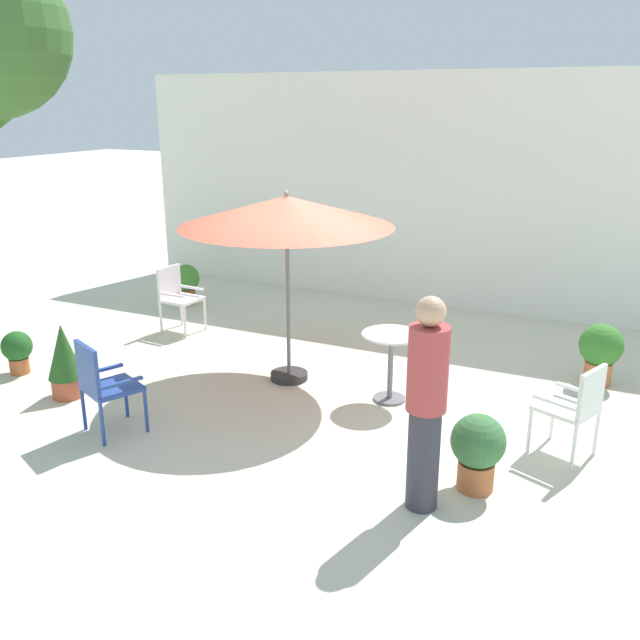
{
  "coord_description": "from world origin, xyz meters",
  "views": [
    {
      "loc": [
        3.2,
        -6.44,
        3.16
      ],
      "look_at": [
        0.0,
        0.31,
        0.74
      ],
      "focal_mm": 38.19,
      "sensor_mm": 36.0,
      "label": 1
    }
  ],
  "objects_px": {
    "patio_umbrella_0": "(287,213)",
    "potted_plant_1": "(17,350)",
    "cafe_table_0": "(391,355)",
    "patio_chair_1": "(177,294)",
    "potted_plant_2": "(64,360)",
    "potted_plant_0": "(186,281)",
    "potted_plant_5": "(478,448)",
    "patio_chair_0": "(103,382)",
    "standing_person": "(426,402)",
    "patio_chair_2": "(575,405)",
    "potted_plant_4": "(601,350)"
  },
  "relations": [
    {
      "from": "patio_umbrella_0",
      "to": "potted_plant_5",
      "type": "height_order",
      "value": "patio_umbrella_0"
    },
    {
      "from": "potted_plant_2",
      "to": "standing_person",
      "type": "relative_size",
      "value": 0.48
    },
    {
      "from": "patio_umbrella_0",
      "to": "potted_plant_0",
      "type": "bearing_deg",
      "value": 144.97
    },
    {
      "from": "standing_person",
      "to": "patio_chair_2",
      "type": "bearing_deg",
      "value": 53.46
    },
    {
      "from": "standing_person",
      "to": "patio_chair_1",
      "type": "bearing_deg",
      "value": 148.09
    },
    {
      "from": "potted_plant_2",
      "to": "potted_plant_4",
      "type": "distance_m",
      "value": 6.06
    },
    {
      "from": "patio_umbrella_0",
      "to": "standing_person",
      "type": "xyz_separation_m",
      "value": [
        2.22,
        -1.89,
        -1.05
      ]
    },
    {
      "from": "patio_chair_2",
      "to": "potted_plant_2",
      "type": "bearing_deg",
      "value": -169.5
    },
    {
      "from": "potted_plant_0",
      "to": "potted_plant_5",
      "type": "xyz_separation_m",
      "value": [
        5.53,
        -3.53,
        0.01
      ]
    },
    {
      "from": "cafe_table_0",
      "to": "potted_plant_2",
      "type": "xyz_separation_m",
      "value": [
        -3.28,
        -1.45,
        -0.09
      ]
    },
    {
      "from": "patio_chair_2",
      "to": "potted_plant_5",
      "type": "bearing_deg",
      "value": -126.22
    },
    {
      "from": "cafe_table_0",
      "to": "patio_chair_2",
      "type": "relative_size",
      "value": 0.85
    },
    {
      "from": "potted_plant_4",
      "to": "potted_plant_5",
      "type": "bearing_deg",
      "value": -104.98
    },
    {
      "from": "potted_plant_0",
      "to": "cafe_table_0",
      "type": "bearing_deg",
      "value": -26.64
    },
    {
      "from": "patio_chair_0",
      "to": "potted_plant_5",
      "type": "distance_m",
      "value": 3.58
    },
    {
      "from": "patio_umbrella_0",
      "to": "potted_plant_2",
      "type": "height_order",
      "value": "patio_umbrella_0"
    },
    {
      "from": "patio_chair_0",
      "to": "potted_plant_1",
      "type": "distance_m",
      "value": 2.21
    },
    {
      "from": "patio_chair_1",
      "to": "patio_chair_0",
      "type": "bearing_deg",
      "value": -66.22
    },
    {
      "from": "patio_chair_2",
      "to": "potted_plant_0",
      "type": "distance_m",
      "value": 6.73
    },
    {
      "from": "patio_chair_1",
      "to": "potted_plant_4",
      "type": "xyz_separation_m",
      "value": [
        5.58,
        0.51,
        -0.13
      ]
    },
    {
      "from": "potted_plant_5",
      "to": "potted_plant_1",
      "type": "bearing_deg",
      "value": 177.93
    },
    {
      "from": "patio_chair_1",
      "to": "patio_chair_2",
      "type": "xyz_separation_m",
      "value": [
        5.48,
        -1.43,
        -0.01
      ]
    },
    {
      "from": "patio_chair_2",
      "to": "potted_plant_4",
      "type": "xyz_separation_m",
      "value": [
        0.1,
        1.94,
        -0.11
      ]
    },
    {
      "from": "patio_umbrella_0",
      "to": "patio_chair_0",
      "type": "xyz_separation_m",
      "value": [
        -0.98,
        -2.0,
        -1.43
      ]
    },
    {
      "from": "patio_chair_0",
      "to": "potted_plant_5",
      "type": "relative_size",
      "value": 1.42
    },
    {
      "from": "cafe_table_0",
      "to": "potted_plant_2",
      "type": "distance_m",
      "value": 3.59
    },
    {
      "from": "patio_chair_1",
      "to": "potted_plant_2",
      "type": "xyz_separation_m",
      "value": [
        0.26,
        -2.4,
        -0.11
      ]
    },
    {
      "from": "patio_chair_2",
      "to": "standing_person",
      "type": "distance_m",
      "value": 1.73
    },
    {
      "from": "potted_plant_0",
      "to": "potted_plant_4",
      "type": "distance_m",
      "value": 6.33
    },
    {
      "from": "potted_plant_1",
      "to": "potted_plant_4",
      "type": "distance_m",
      "value": 6.89
    },
    {
      "from": "patio_umbrella_0",
      "to": "potted_plant_1",
      "type": "distance_m",
      "value": 3.69
    },
    {
      "from": "potted_plant_0",
      "to": "potted_plant_2",
      "type": "relative_size",
      "value": 0.76
    },
    {
      "from": "patio_chair_2",
      "to": "potted_plant_2",
      "type": "distance_m",
      "value": 5.31
    },
    {
      "from": "patio_chair_0",
      "to": "patio_chair_2",
      "type": "distance_m",
      "value": 4.45
    },
    {
      "from": "patio_chair_0",
      "to": "patio_chair_2",
      "type": "xyz_separation_m",
      "value": [
        4.2,
        1.47,
        -0.02
      ]
    },
    {
      "from": "potted_plant_0",
      "to": "patio_chair_2",
      "type": "bearing_deg",
      "value": -22.92
    },
    {
      "from": "patio_chair_1",
      "to": "potted_plant_2",
      "type": "relative_size",
      "value": 1.09
    },
    {
      "from": "potted_plant_2",
      "to": "patio_chair_2",
      "type": "bearing_deg",
      "value": 10.5
    },
    {
      "from": "patio_umbrella_0",
      "to": "potted_plant_5",
      "type": "bearing_deg",
      "value": -29.42
    },
    {
      "from": "patio_chair_0",
      "to": "standing_person",
      "type": "bearing_deg",
      "value": 2.07
    },
    {
      "from": "potted_plant_2",
      "to": "patio_umbrella_0",
      "type": "bearing_deg",
      "value": 36.83
    },
    {
      "from": "patio_umbrella_0",
      "to": "patio_chair_2",
      "type": "bearing_deg",
      "value": -9.38
    },
    {
      "from": "cafe_table_0",
      "to": "patio_chair_1",
      "type": "xyz_separation_m",
      "value": [
        -3.54,
        0.95,
        0.01
      ]
    },
    {
      "from": "potted_plant_2",
      "to": "potted_plant_1",
      "type": "bearing_deg",
      "value": 165.89
    },
    {
      "from": "potted_plant_4",
      "to": "potted_plant_5",
      "type": "distance_m",
      "value": 2.95
    },
    {
      "from": "patio_umbrella_0",
      "to": "potted_plant_1",
      "type": "xyz_separation_m",
      "value": [
        -3.04,
        -1.24,
        -1.68
      ]
    },
    {
      "from": "patio_chair_2",
      "to": "patio_chair_1",
      "type": "bearing_deg",
      "value": 165.34
    },
    {
      "from": "patio_chair_2",
      "to": "potted_plant_1",
      "type": "distance_m",
      "value": 6.3
    },
    {
      "from": "patio_chair_2",
      "to": "potted_plant_4",
      "type": "distance_m",
      "value": 1.95
    },
    {
      "from": "potted_plant_2",
      "to": "patio_chair_0",
      "type": "bearing_deg",
      "value": -26.25
    }
  ]
}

